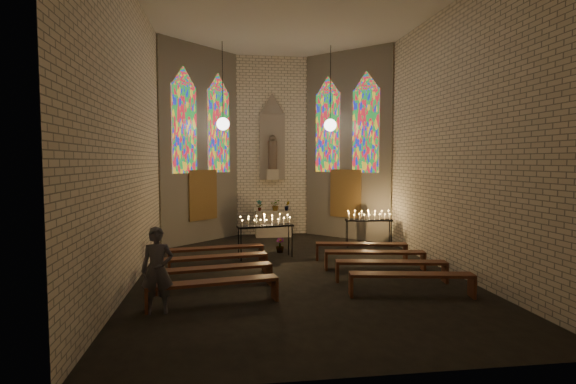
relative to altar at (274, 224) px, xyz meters
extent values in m
plane|color=black|center=(0.00, -5.45, -0.50)|extent=(12.00, 12.00, 0.00)
cube|color=#F2E4CB|center=(0.00, 0.55, 3.00)|extent=(8.00, 0.02, 7.00)
cube|color=#F2E4CB|center=(0.00, -11.45, 3.00)|extent=(8.00, 0.02, 7.00)
cube|color=#F2E4CB|center=(-4.00, -5.45, 3.00)|extent=(0.02, 12.00, 7.00)
cube|color=#F2E4CB|center=(4.00, -5.45, 3.00)|extent=(0.02, 12.00, 7.00)
cube|color=silver|center=(0.00, -5.45, 6.50)|extent=(8.00, 12.00, 0.01)
cube|color=#F2E4CB|center=(-2.75, -0.70, 3.00)|extent=(2.72, 2.72, 7.00)
cube|color=#F2E4CB|center=(2.75, -0.70, 3.00)|extent=(2.72, 2.72, 7.00)
cube|color=#4C3F8C|center=(-3.21, -1.39, 3.50)|extent=(0.78, 0.78, 3.00)
cube|color=#4C3F8C|center=(-2.06, -0.24, 3.50)|extent=(0.78, 0.78, 3.00)
cube|color=#4C3F8C|center=(2.06, -0.24, 3.50)|extent=(0.78, 0.78, 3.00)
cube|color=#4C3F8C|center=(3.21, -1.39, 3.50)|extent=(0.78, 0.78, 3.00)
cube|color=brown|center=(-2.63, -0.82, 1.20)|extent=(0.95, 0.95, 1.80)
cube|color=brown|center=(2.63, -0.82, 1.20)|extent=(0.95, 0.95, 1.80)
cube|color=gray|center=(0.00, 0.47, 3.00)|extent=(1.00, 0.12, 2.60)
cone|color=gray|center=(0.00, 0.47, 4.65)|extent=(1.00, 1.00, 0.80)
cube|color=beige|center=(0.00, 0.33, 1.90)|extent=(0.45, 0.30, 0.40)
cylinder|color=brown|center=(0.00, 0.33, 2.65)|extent=(0.36, 0.36, 1.10)
sphere|color=brown|center=(0.00, 0.33, 3.30)|extent=(0.26, 0.26, 0.26)
sphere|color=white|center=(-1.90, -1.35, 3.70)|extent=(0.44, 0.44, 0.44)
cylinder|color=black|center=(-1.90, -1.35, 5.10)|extent=(0.02, 0.02, 2.80)
sphere|color=white|center=(1.90, -1.35, 3.70)|extent=(0.44, 0.44, 0.44)
cylinder|color=black|center=(1.90, -1.35, 5.10)|extent=(0.02, 0.02, 2.80)
cube|color=beige|center=(0.00, 0.00, 0.00)|extent=(1.40, 0.60, 1.00)
imported|color=#4C723F|center=(-0.55, -0.01, 0.71)|extent=(0.25, 0.19, 0.43)
imported|color=#4C723F|center=(0.08, -0.02, 0.72)|extent=(0.46, 0.43, 0.43)
imported|color=#4C723F|center=(0.53, -0.03, 0.69)|extent=(0.22, 0.19, 0.37)
imported|color=#4C723F|center=(-0.13, -3.08, -0.27)|extent=(0.31, 0.31, 0.47)
cube|color=black|center=(-0.66, -3.83, 0.47)|extent=(1.73, 0.73, 0.05)
cylinder|color=black|center=(-1.40, -4.15, -0.03)|extent=(0.03, 0.03, 0.95)
cylinder|color=black|center=(0.15, -3.83, -0.03)|extent=(0.03, 0.03, 0.95)
cylinder|color=black|center=(-1.47, -3.83, -0.03)|extent=(0.03, 0.03, 0.95)
cylinder|color=black|center=(0.08, -3.52, -0.03)|extent=(0.03, 0.03, 0.95)
cube|color=black|center=(2.98, -2.54, 0.41)|extent=(1.62, 0.56, 0.05)
cylinder|color=black|center=(2.23, -2.60, -0.05)|extent=(0.03, 0.03, 0.89)
cylinder|color=black|center=(3.70, -2.77, -0.05)|extent=(0.03, 0.03, 0.89)
cylinder|color=black|center=(2.26, -2.30, -0.05)|extent=(0.03, 0.03, 0.89)
cylinder|color=black|center=(3.74, -2.48, -0.05)|extent=(0.03, 0.03, 0.89)
cube|color=#522717|center=(-2.11, -4.50, -0.02)|extent=(2.68, 0.82, 0.06)
cube|color=#522717|center=(-3.39, -4.72, -0.26)|extent=(0.13, 0.38, 0.48)
cube|color=#522717|center=(-0.83, -4.28, -0.26)|extent=(0.13, 0.38, 0.48)
cube|color=#522717|center=(2.11, -4.50, -0.02)|extent=(2.68, 0.82, 0.06)
cube|color=#522717|center=(0.83, -4.28, -0.26)|extent=(0.13, 0.38, 0.48)
cube|color=#522717|center=(3.39, -4.72, -0.26)|extent=(0.13, 0.38, 0.48)
cube|color=#522717|center=(-2.11, -5.70, -0.02)|extent=(2.68, 0.82, 0.06)
cube|color=#522717|center=(-3.39, -5.92, -0.26)|extent=(0.13, 0.38, 0.48)
cube|color=#522717|center=(-0.83, -5.48, -0.26)|extent=(0.13, 0.38, 0.48)
cube|color=#522717|center=(2.11, -5.70, -0.02)|extent=(2.68, 0.82, 0.06)
cube|color=#522717|center=(0.83, -5.48, -0.26)|extent=(0.13, 0.38, 0.48)
cube|color=#522717|center=(3.39, -5.92, -0.26)|extent=(0.13, 0.38, 0.48)
cube|color=#522717|center=(-2.11, -6.90, -0.02)|extent=(2.68, 0.82, 0.06)
cube|color=#522717|center=(-3.39, -7.12, -0.26)|extent=(0.13, 0.38, 0.48)
cube|color=#522717|center=(-0.83, -6.68, -0.26)|extent=(0.13, 0.38, 0.48)
cube|color=#522717|center=(2.11, -6.90, -0.02)|extent=(2.68, 0.82, 0.06)
cube|color=#522717|center=(0.83, -6.68, -0.26)|extent=(0.13, 0.38, 0.48)
cube|color=#522717|center=(3.39, -7.12, -0.26)|extent=(0.13, 0.38, 0.48)
cube|color=#522717|center=(-2.11, -8.10, -0.02)|extent=(2.68, 0.82, 0.06)
cube|color=#522717|center=(-3.39, -8.32, -0.26)|extent=(0.13, 0.38, 0.48)
cube|color=#522717|center=(-0.83, -7.88, -0.26)|extent=(0.13, 0.38, 0.48)
cube|color=#522717|center=(2.11, -8.10, -0.02)|extent=(2.68, 0.82, 0.06)
cube|color=#522717|center=(0.83, -7.88, -0.26)|extent=(0.13, 0.38, 0.48)
cube|color=#522717|center=(3.39, -8.32, -0.26)|extent=(0.13, 0.38, 0.48)
imported|color=#4E4D57|center=(-3.15, -8.40, 0.33)|extent=(0.62, 0.42, 1.67)
camera|label=1|loc=(-1.85, -17.15, 2.43)|focal=28.00mm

